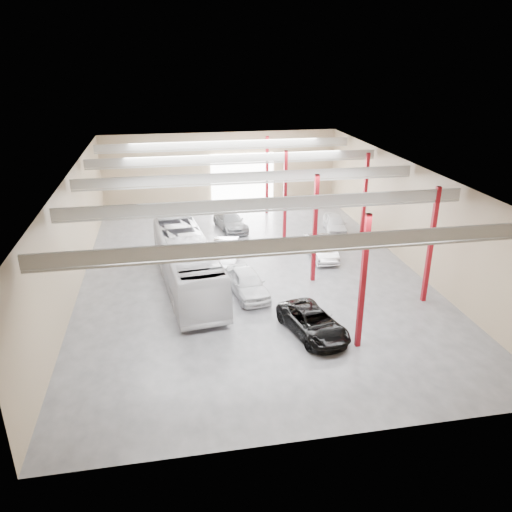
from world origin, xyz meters
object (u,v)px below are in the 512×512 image
object	(u,v)px
car_row_b	(226,252)
car_row_c	(230,221)
car_right_far	(335,223)
black_sedan	(313,323)
car_row_a	(247,283)
coach_bus	(187,263)
car_right_near	(321,248)

from	to	relation	value
car_row_b	car_row_c	distance (m)	7.22
car_right_far	black_sedan	bearing A→B (deg)	-102.28
car_row_a	car_row_c	size ratio (longest dim) A/B	0.95
coach_bus	car_right_near	distance (m)	10.32
car_row_a	car_right_far	bearing A→B (deg)	39.92
car_row_c	car_row_b	bearing A→B (deg)	-110.81
car_row_c	black_sedan	bearing A→B (deg)	-93.94
car_right_far	coach_bus	bearing A→B (deg)	-135.60
car_row_c	car_right_near	size ratio (longest dim) A/B	1.08
black_sedan	car_right_far	size ratio (longest dim) A/B	1.17
car_row_a	black_sedan	bearing A→B (deg)	-71.62
car_row_b	car_right_near	size ratio (longest dim) A/B	1.06
coach_bus	black_sedan	size ratio (longest dim) A/B	2.44
car_row_a	car_row_c	bearing A→B (deg)	78.77
car_right_far	car_right_near	bearing A→B (deg)	-107.87
car_right_near	car_row_c	bearing A→B (deg)	130.21
car_row_a	car_row_b	size ratio (longest dim) A/B	0.97
car_row_c	car_row_a	bearing A→B (deg)	-103.34
car_row_a	car_right_near	bearing A→B (deg)	30.01
car_row_b	car_right_far	world-z (taller)	car_row_b
car_row_a	car_right_far	world-z (taller)	car_row_a
car_row_b	car_row_c	bearing A→B (deg)	91.05
black_sedan	car_row_a	bearing A→B (deg)	103.38
car_row_a	car_row_b	world-z (taller)	same
black_sedan	car_right_near	distance (m)	10.77
car_row_a	car_row_b	bearing A→B (deg)	89.07
car_right_near	car_row_a	bearing A→B (deg)	-138.82
black_sedan	car_row_b	xyz separation A→B (m)	(-3.30, 10.40, 0.11)
car_row_a	car_row_c	world-z (taller)	car_row_a
coach_bus	car_row_a	xyz separation A→B (m)	(3.51, -1.69, -0.88)
car_right_near	black_sedan	bearing A→B (deg)	-106.84
black_sedan	car_row_b	distance (m)	10.91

